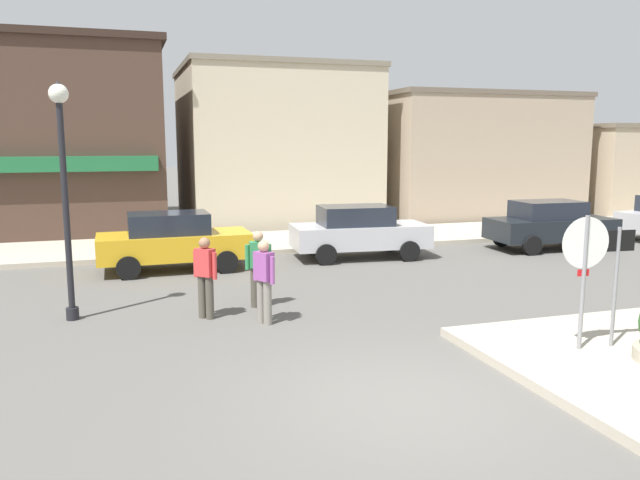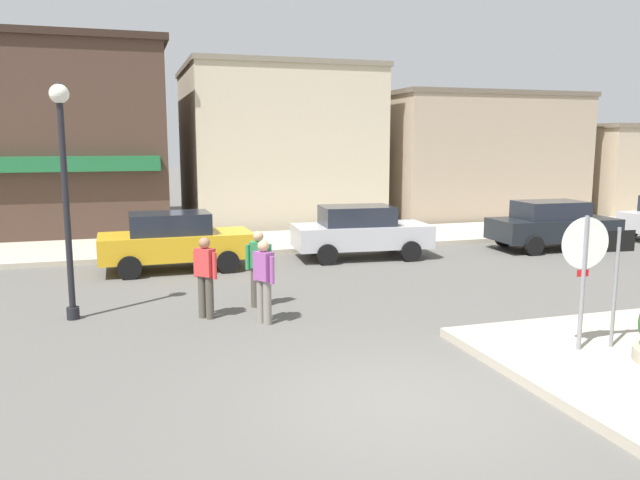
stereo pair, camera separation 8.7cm
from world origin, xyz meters
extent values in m
plane|color=#5B5954|center=(0.00, 0.00, 0.00)|extent=(160.00, 160.00, 0.00)
cube|color=#B7AD99|center=(0.00, 13.20, 0.07)|extent=(80.00, 4.00, 0.15)
cylinder|color=gray|center=(3.33, 0.74, 1.15)|extent=(0.07, 0.07, 2.30)
cylinder|color=red|center=(3.33, 0.76, 1.87)|extent=(0.76, 0.08, 0.76)
cylinder|color=white|center=(3.33, 0.74, 1.87)|extent=(0.82, 0.08, 0.82)
cube|color=red|center=(3.33, 0.75, 1.39)|extent=(0.20, 0.03, 0.11)
cylinder|color=gray|center=(3.92, 0.69, 1.05)|extent=(0.06, 0.06, 2.10)
cube|color=black|center=(3.92, 0.70, 1.88)|extent=(0.60, 0.07, 0.34)
cube|color=white|center=(3.92, 0.71, 1.88)|extent=(0.54, 0.06, 0.29)
cube|color=black|center=(3.92, 0.72, 1.88)|extent=(0.34, 0.04, 0.08)
cylinder|color=black|center=(-4.57, 5.53, 2.10)|extent=(0.12, 0.12, 4.20)
cylinder|color=black|center=(-4.57, 5.53, 0.12)|extent=(0.24, 0.24, 0.24)
sphere|color=white|center=(-4.57, 5.53, 4.31)|extent=(0.36, 0.36, 0.36)
cone|color=black|center=(-4.57, 5.53, 4.45)|extent=(0.32, 0.32, 0.18)
cube|color=gold|center=(-2.25, 9.77, 0.67)|extent=(4.02, 1.75, 0.66)
cube|color=#1E232D|center=(-2.40, 9.77, 1.28)|extent=(2.10, 1.42, 0.56)
cylinder|color=black|center=(-1.02, 10.64, 0.30)|extent=(0.60, 0.19, 0.60)
cylinder|color=black|center=(-1.00, 8.94, 0.30)|extent=(0.60, 0.19, 0.60)
cylinder|color=black|center=(-3.50, 10.61, 0.30)|extent=(0.60, 0.19, 0.60)
cylinder|color=black|center=(-3.48, 8.91, 0.30)|extent=(0.60, 0.19, 0.60)
cube|color=#B7B7BC|center=(3.14, 9.92, 0.67)|extent=(4.12, 2.02, 0.66)
cube|color=#1E232D|center=(2.99, 9.94, 1.28)|extent=(2.19, 1.56, 0.56)
cylinder|color=black|center=(4.45, 10.67, 0.30)|extent=(0.61, 0.23, 0.60)
cylinder|color=black|center=(4.31, 8.98, 0.30)|extent=(0.61, 0.23, 0.60)
cylinder|color=black|center=(1.97, 10.87, 0.30)|extent=(0.61, 0.23, 0.60)
cylinder|color=black|center=(1.84, 9.18, 0.30)|extent=(0.61, 0.23, 0.60)
cube|color=black|center=(9.57, 9.51, 0.67)|extent=(4.07, 1.86, 0.66)
cube|color=#1E232D|center=(9.42, 9.52, 1.28)|extent=(2.14, 1.48, 0.56)
cylinder|color=black|center=(10.84, 10.31, 0.30)|extent=(0.61, 0.20, 0.60)
cylinder|color=black|center=(10.77, 8.61, 0.30)|extent=(0.61, 0.20, 0.60)
cylinder|color=black|center=(8.37, 10.41, 0.30)|extent=(0.61, 0.20, 0.60)
cylinder|color=black|center=(8.30, 8.71, 0.30)|extent=(0.61, 0.20, 0.60)
cylinder|color=black|center=(13.74, 10.61, 0.30)|extent=(0.61, 0.22, 0.60)
cylinder|color=#4C473D|center=(-2.14, 4.89, 0.42)|extent=(0.16, 0.16, 0.85)
cylinder|color=#4C473D|center=(-2.01, 4.76, 0.42)|extent=(0.16, 0.16, 0.85)
cube|color=#D13838|center=(-2.07, 4.82, 1.12)|extent=(0.41, 0.41, 0.54)
sphere|color=#9E7051|center=(-2.07, 4.82, 1.50)|extent=(0.22, 0.22, 0.22)
cylinder|color=#D13838|center=(-2.23, 4.99, 1.07)|extent=(0.13, 0.13, 0.52)
cylinder|color=#D13838|center=(-1.91, 4.66, 1.07)|extent=(0.13, 0.13, 0.52)
cylinder|color=gray|center=(-1.11, 4.20, 0.42)|extent=(0.16, 0.16, 0.85)
cylinder|color=gray|center=(-1.02, 4.05, 0.42)|extent=(0.16, 0.16, 0.85)
cube|color=#994C99|center=(-1.06, 4.12, 1.12)|extent=(0.37, 0.42, 0.54)
sphere|color=tan|center=(-1.06, 4.12, 1.50)|extent=(0.22, 0.22, 0.22)
cylinder|color=#994C99|center=(-1.18, 4.32, 1.07)|extent=(0.12, 0.12, 0.52)
cylinder|color=#994C99|center=(-0.95, 3.92, 1.07)|extent=(0.12, 0.12, 0.52)
cylinder|color=#4C473D|center=(-0.82, 5.34, 0.42)|extent=(0.16, 0.16, 0.85)
cylinder|color=#4C473D|center=(-1.00, 5.36, 0.42)|extent=(0.16, 0.16, 0.85)
cube|color=#338C51|center=(-0.91, 5.35, 1.12)|extent=(0.38, 0.26, 0.54)
sphere|color=tan|center=(-0.91, 5.35, 1.50)|extent=(0.22, 0.22, 0.22)
cylinder|color=#338C51|center=(-0.68, 5.33, 1.07)|extent=(0.10, 0.10, 0.52)
cylinder|color=#338C51|center=(-1.14, 5.38, 1.07)|extent=(0.10, 0.10, 0.52)
cube|color=#473328|center=(-7.67, 19.78, 3.41)|extent=(11.28, 9.16, 6.81)
cube|color=#2E211A|center=(-7.67, 19.78, 6.93)|extent=(11.62, 9.43, 0.24)
cube|color=beige|center=(2.79, 19.46, 3.16)|extent=(7.55, 7.34, 6.31)
cube|color=gray|center=(2.79, 19.46, 6.41)|extent=(7.70, 7.49, 0.20)
cube|color=tan|center=(11.76, 17.95, 2.67)|extent=(8.72, 5.04, 5.35)
cube|color=#685B4C|center=(11.76, 17.95, 5.45)|extent=(8.90, 5.14, 0.20)
cube|color=tan|center=(21.39, 18.55, 2.02)|extent=(8.77, 6.99, 4.03)
cube|color=#716452|center=(21.39, 18.55, 4.13)|extent=(8.95, 7.13, 0.20)
camera|label=1|loc=(-3.55, -7.15, 3.44)|focal=35.00mm
camera|label=2|loc=(-3.47, -7.17, 3.44)|focal=35.00mm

